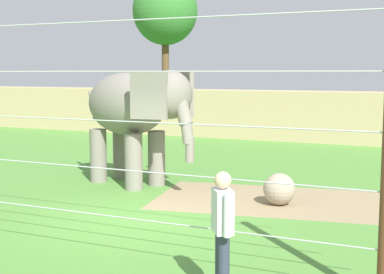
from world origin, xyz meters
TOP-DOWN VIEW (x-y plane):
  - ground_plane at (0.00, 0.00)m, footprint 120.00×120.00m
  - dirt_patch at (2.13, 2.68)m, footprint 5.91×3.94m
  - embankment_wall at (0.00, 13.99)m, footprint 36.00×1.80m
  - elephant at (-1.70, 2.86)m, footprint 3.83×2.33m
  - enrichment_ball at (2.29, 2.30)m, footprint 0.71×0.71m
  - cable_fence at (0.00, -2.21)m, footprint 10.74×0.18m
  - zookeeper at (2.95, -2.90)m, footprint 0.44×0.52m
  - tree_far_left at (-9.83, 20.62)m, footprint 3.91×3.91m

SIDE VIEW (x-z plane):
  - ground_plane at x=0.00m, z-range 0.00..0.00m
  - dirt_patch at x=2.13m, z-range 0.00..0.01m
  - enrichment_ball at x=2.29m, z-range 0.00..0.71m
  - zookeeper at x=2.95m, z-range 0.09..1.76m
  - embankment_wall at x=0.00m, z-range 0.00..2.11m
  - cable_fence at x=0.00m, z-range 0.02..3.85m
  - elephant at x=-1.70m, z-range 0.48..3.44m
  - tree_far_left at x=-9.83m, z-range 2.21..10.85m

